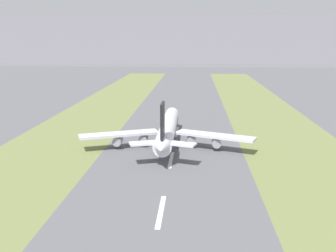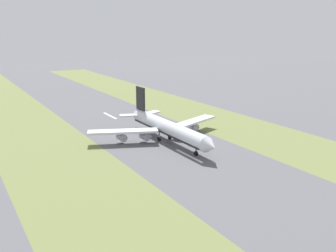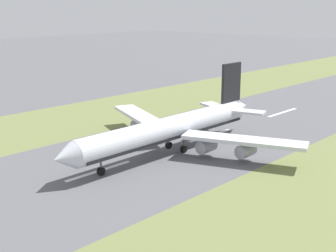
% 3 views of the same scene
% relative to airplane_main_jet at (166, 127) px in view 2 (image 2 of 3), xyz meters
% --- Properties ---
extents(ground_plane, '(800.00, 800.00, 0.00)m').
position_rel_airplane_main_jet_xyz_m(ground_plane, '(2.35, -0.69, -6.02)').
color(ground_plane, '#56565B').
extents(grass_median_west, '(40.00, 600.00, 0.01)m').
position_rel_airplane_main_jet_xyz_m(grass_median_west, '(-42.65, -0.69, -6.02)').
color(grass_median_west, olive).
rests_on(grass_median_west, ground).
extents(grass_median_east, '(40.00, 600.00, 0.01)m').
position_rel_airplane_main_jet_xyz_m(grass_median_east, '(47.35, -0.69, -6.02)').
color(grass_median_east, olive).
rests_on(grass_median_east, ground).
extents(centreline_dash_near, '(1.20, 18.00, 0.01)m').
position_rel_airplane_main_jet_xyz_m(centreline_dash_near, '(2.35, -58.09, -6.01)').
color(centreline_dash_near, silver).
rests_on(centreline_dash_near, ground).
extents(centreline_dash_mid, '(1.20, 18.00, 0.01)m').
position_rel_airplane_main_jet_xyz_m(centreline_dash_mid, '(2.35, -18.09, -6.01)').
color(centreline_dash_mid, silver).
rests_on(centreline_dash_mid, ground).
extents(centreline_dash_far, '(1.20, 18.00, 0.01)m').
position_rel_airplane_main_jet_xyz_m(centreline_dash_far, '(2.35, 21.91, -6.01)').
color(centreline_dash_far, silver).
rests_on(centreline_dash_far, ground).
extents(airplane_main_jet, '(64.14, 67.00, 20.20)m').
position_rel_airplane_main_jet_xyz_m(airplane_main_jet, '(0.00, 0.00, 0.00)').
color(airplane_main_jet, silver).
rests_on(airplane_main_jet, ground).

